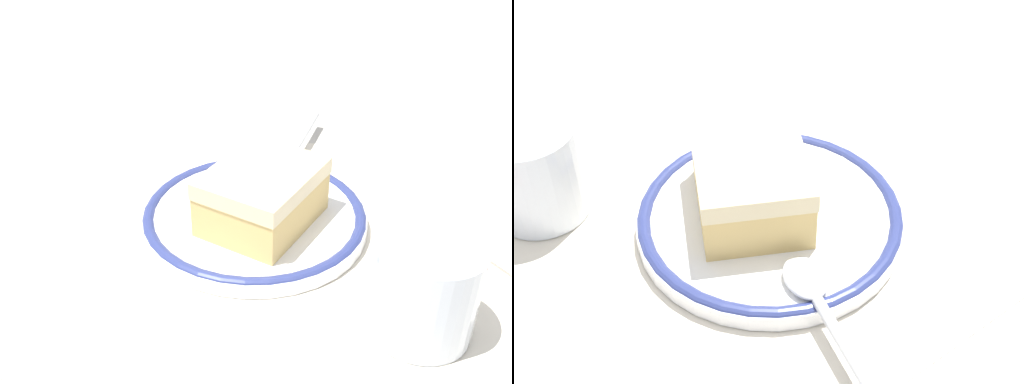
# 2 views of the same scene
# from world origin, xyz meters

# --- Properties ---
(ground_plane) EXTENTS (2.40, 2.40, 0.00)m
(ground_plane) POSITION_xyz_m (0.00, 0.00, 0.00)
(ground_plane) COLOR #B7B2A8
(placemat) EXTENTS (0.44, 0.33, 0.00)m
(placemat) POSITION_xyz_m (0.00, 0.00, 0.00)
(placemat) COLOR beige
(placemat) RESTS_ON ground_plane
(plate) EXTENTS (0.19, 0.19, 0.01)m
(plate) POSITION_xyz_m (0.03, -0.01, 0.01)
(plate) COLOR white
(plate) RESTS_ON placemat
(cake_slice) EXTENTS (0.11, 0.12, 0.05)m
(cake_slice) POSITION_xyz_m (0.02, 0.00, 0.04)
(cake_slice) COLOR #DBB76B
(cake_slice) RESTS_ON plate
(spoon) EXTENTS (0.05, 0.15, 0.01)m
(spoon) POSITION_xyz_m (0.00, -0.10, 0.02)
(spoon) COLOR silver
(spoon) RESTS_ON plate
(cup) EXTENTS (0.07, 0.07, 0.07)m
(cup) POSITION_xyz_m (-0.09, 0.10, 0.03)
(cup) COLOR silver
(cup) RESTS_ON placemat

